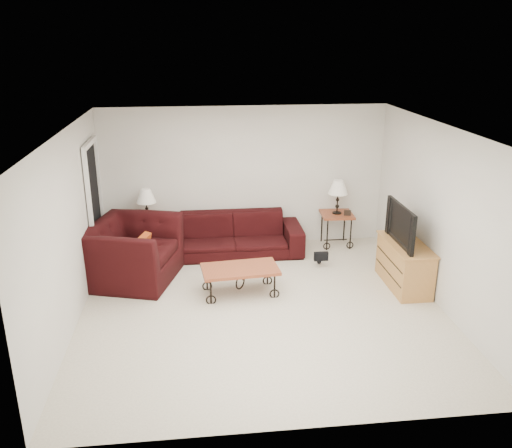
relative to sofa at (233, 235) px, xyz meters
The scene contains 20 objects.
ground 2.06m from the sofa, 83.08° to the right, with size 5.00×5.00×0.00m, color beige.
wall_back 1.05m from the sofa, 62.93° to the left, with size 5.00×0.02×2.50m, color silver.
wall_front 4.62m from the sofa, 86.89° to the right, with size 5.00×0.02×2.50m, color silver.
wall_left 3.16m from the sofa, 138.14° to the right, with size 0.02×5.00×2.50m, color silver.
wall_right 3.53m from the sofa, 36.35° to the right, with size 0.02×5.00×2.50m, color silver.
ceiling 2.96m from the sofa, 83.08° to the right, with size 5.00×5.00×0.00m, color white.
doorway 2.35m from the sofa, behind, with size 0.08×0.94×2.04m, color black.
sofa is the anchor object (origin of this frame).
side_table_left 1.48m from the sofa, behind, with size 0.54×0.54×0.58m, color brown.
side_table_right 1.89m from the sofa, ahead, with size 0.56×0.56×0.61m, color brown.
lamp_left 1.57m from the sofa, behind, with size 0.33×0.33×0.58m, color black, non-canonical shape.
lamp_right 1.97m from the sofa, ahead, with size 0.35×0.35×0.61m, color black, non-canonical shape.
photo_frame_left 1.64m from the sofa, behind, with size 0.12×0.02×0.10m, color black.
photo_frame_right 2.05m from the sofa, ahead, with size 0.12×0.02×0.10m, color black.
coffee_table 1.57m from the sofa, 90.63° to the right, with size 1.11×0.60×0.42m, color brown.
armchair 1.85m from the sofa, 152.14° to the right, with size 1.42×1.24×0.92m, color black.
throw_pillow 1.75m from the sofa, 148.37° to the right, with size 0.42×0.11×0.42m, color #B04916.
tv_stand 2.94m from the sofa, 32.56° to the right, with size 0.48×1.16×0.70m, color #C38248.
television 2.99m from the sofa, 32.78° to the right, with size 1.04×0.14×0.60m, color black.
backpack 1.53m from the sofa, 24.27° to the right, with size 0.36×0.27×0.46m, color black.
Camera 1 is at (-0.84, -6.66, 3.62)m, focal length 37.47 mm.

